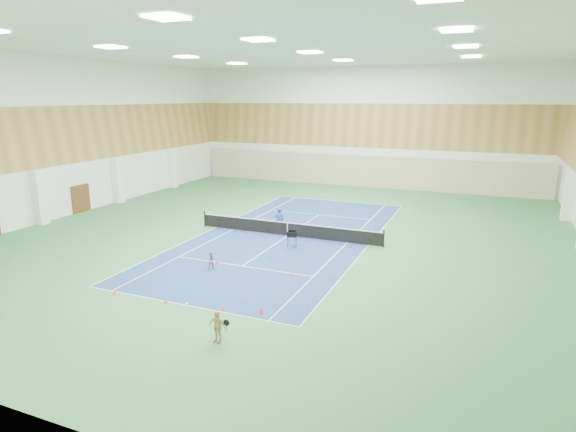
{
  "coord_description": "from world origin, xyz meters",
  "views": [
    {
      "loc": [
        11.86,
        -28.35,
        8.98
      ],
      "look_at": [
        1.02,
        -2.35,
        2.0
      ],
      "focal_mm": 30.0,
      "sensor_mm": 36.0,
      "label": 1
    }
  ],
  "objects_px": {
    "coach": "(279,220)",
    "child_court": "(212,260)",
    "child_apron": "(217,327)",
    "tennis_net": "(287,228)",
    "ball_cart": "(292,239)"
  },
  "relations": [
    {
      "from": "child_court",
      "to": "child_apron",
      "type": "xyz_separation_m",
      "value": [
        4.34,
        -6.74,
        0.13
      ]
    },
    {
      "from": "tennis_net",
      "to": "ball_cart",
      "type": "height_order",
      "value": "tennis_net"
    },
    {
      "from": "coach",
      "to": "ball_cart",
      "type": "bearing_deg",
      "value": 110.27
    },
    {
      "from": "tennis_net",
      "to": "coach",
      "type": "height_order",
      "value": "coach"
    },
    {
      "from": "tennis_net",
      "to": "coach",
      "type": "distance_m",
      "value": 1.09
    },
    {
      "from": "coach",
      "to": "ball_cart",
      "type": "xyz_separation_m",
      "value": [
        2.04,
        -2.71,
        -0.37
      ]
    },
    {
      "from": "ball_cart",
      "to": "child_court",
      "type": "bearing_deg",
      "value": -126.23
    },
    {
      "from": "coach",
      "to": "child_court",
      "type": "distance_m",
      "value": 8.04
    },
    {
      "from": "coach",
      "to": "child_court",
      "type": "height_order",
      "value": "coach"
    },
    {
      "from": "child_apron",
      "to": "ball_cart",
      "type": "height_order",
      "value": "child_apron"
    },
    {
      "from": "ball_cart",
      "to": "coach",
      "type": "bearing_deg",
      "value": 115.68
    },
    {
      "from": "child_court",
      "to": "tennis_net",
      "type": "bearing_deg",
      "value": 40.56
    },
    {
      "from": "tennis_net",
      "to": "coach",
      "type": "relative_size",
      "value": 7.39
    },
    {
      "from": "ball_cart",
      "to": "tennis_net",
      "type": "bearing_deg",
      "value": 108.09
    },
    {
      "from": "child_apron",
      "to": "child_court",
      "type": "bearing_deg",
      "value": 127.77
    }
  ]
}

